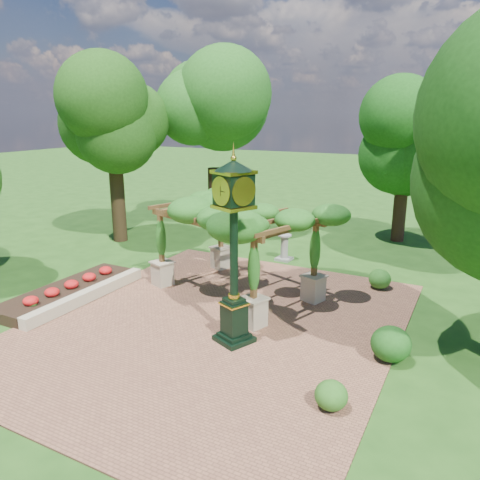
% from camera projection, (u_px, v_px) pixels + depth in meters
% --- Properties ---
extents(ground, '(120.00, 120.00, 0.00)m').
position_uv_depth(ground, '(198.00, 338.00, 12.88)').
color(ground, '#1E4714').
rests_on(ground, ground).
extents(brick_plaza, '(10.00, 12.00, 0.04)m').
position_uv_depth(brick_plaza, '(216.00, 323.00, 13.73)').
color(brick_plaza, brown).
rests_on(brick_plaza, ground).
extents(border_wall, '(0.35, 5.00, 0.40)m').
position_uv_depth(border_wall, '(88.00, 296.00, 15.32)').
color(border_wall, '#C6B793').
rests_on(border_wall, ground).
extents(flower_bed, '(1.50, 5.00, 0.36)m').
position_uv_depth(flower_bed, '(68.00, 292.00, 15.73)').
color(flower_bed, red).
rests_on(flower_bed, ground).
extents(pedestal_clock, '(1.28, 1.28, 4.96)m').
position_uv_depth(pedestal_clock, '(234.00, 236.00, 11.87)').
color(pedestal_clock, black).
rests_on(pedestal_clock, brick_plaza).
extents(pergola, '(6.12, 4.86, 3.35)m').
position_uv_depth(pergola, '(234.00, 215.00, 15.35)').
color(pergola, tan).
rests_on(pergola, brick_plaza).
extents(sundial, '(0.65, 0.65, 1.10)m').
position_uv_depth(sundial, '(284.00, 249.00, 19.56)').
color(sundial, gray).
rests_on(sundial, ground).
extents(shrub_front, '(0.83, 0.83, 0.62)m').
position_uv_depth(shrub_front, '(331.00, 395.00, 9.67)').
color(shrub_front, '#265919').
rests_on(shrub_front, brick_plaza).
extents(shrub_mid, '(1.25, 1.25, 0.89)m').
position_uv_depth(shrub_mid, '(391.00, 344.00, 11.55)').
color(shrub_mid, '#194A14').
rests_on(shrub_mid, brick_plaza).
extents(shrub_back, '(0.96, 0.96, 0.69)m').
position_uv_depth(shrub_back, '(380.00, 279.00, 16.33)').
color(shrub_back, '#2B691E').
rests_on(shrub_back, brick_plaza).
extents(tree_west_near, '(3.77, 3.77, 8.71)m').
position_uv_depth(tree_west_near, '(112.00, 114.00, 21.15)').
color(tree_west_near, '#352515').
rests_on(tree_west_near, ground).
extents(tree_west_far, '(4.46, 4.46, 8.39)m').
position_uv_depth(tree_west_far, '(214.00, 118.00, 23.33)').
color(tree_west_far, black).
rests_on(tree_west_far, ground).
extents(tree_north, '(3.52, 3.52, 6.96)m').
position_uv_depth(tree_north, '(406.00, 140.00, 21.44)').
color(tree_north, '#392116').
rests_on(tree_north, ground).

